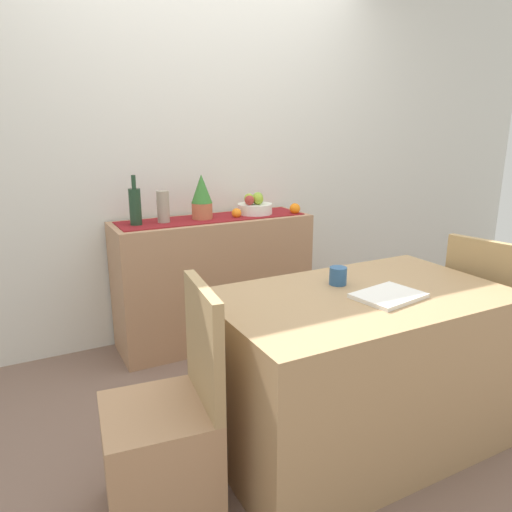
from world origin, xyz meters
name	(u,v)px	position (x,y,z in m)	size (l,w,h in m)	color
ground_plane	(286,404)	(0.00, 0.00, -0.01)	(6.40, 6.40, 0.02)	#7A6053
room_wall_rear	(199,140)	(0.00, 1.18, 1.35)	(6.40, 0.06, 2.70)	silver
sideboard_console	(214,280)	(-0.02, 0.92, 0.43)	(1.31, 0.42, 0.85)	tan
table_runner	(213,218)	(-0.02, 0.92, 0.86)	(1.23, 0.32, 0.01)	maroon
fruit_bowl	(255,209)	(0.29, 0.92, 0.89)	(0.24, 0.24, 0.07)	white
apple_right	(249,199)	(0.26, 0.95, 0.96)	(0.07, 0.07, 0.07)	#91B436
apple_upper	(258,197)	(0.34, 0.96, 0.97)	(0.07, 0.07, 0.07)	#84AE3C
apple_front	(258,199)	(0.30, 0.88, 0.96)	(0.07, 0.07, 0.07)	#8EAC2C
apple_left	(249,200)	(0.23, 0.89, 0.96)	(0.07, 0.07, 0.07)	#A6322D
wine_bottle	(135,206)	(-0.52, 0.92, 0.97)	(0.07, 0.07, 0.31)	#203C26
ceramic_vase	(163,207)	(-0.35, 0.92, 0.96)	(0.08, 0.08, 0.20)	#A19783
potted_plant	(202,197)	(-0.09, 0.92, 1.00)	(0.14, 0.14, 0.29)	#BB6543
orange_loose_mid	(295,209)	(0.55, 0.82, 0.89)	(0.07, 0.07, 0.07)	orange
orange_loose_far	(237,213)	(0.13, 0.86, 0.89)	(0.06, 0.06, 0.06)	orange
dining_table	(357,370)	(0.12, -0.43, 0.37)	(1.29, 0.77, 0.74)	tan
open_book	(388,296)	(0.18, -0.52, 0.75)	(0.28, 0.21, 0.02)	white
coffee_cup	(338,276)	(0.09, -0.28, 0.78)	(0.08, 0.08, 0.08)	#2D5789
chair_near_window	(165,451)	(-0.79, -0.43, 0.27)	(0.44, 0.44, 0.90)	tan
chair_by_corner	(488,349)	(1.02, -0.43, 0.27)	(0.48, 0.48, 0.90)	tan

